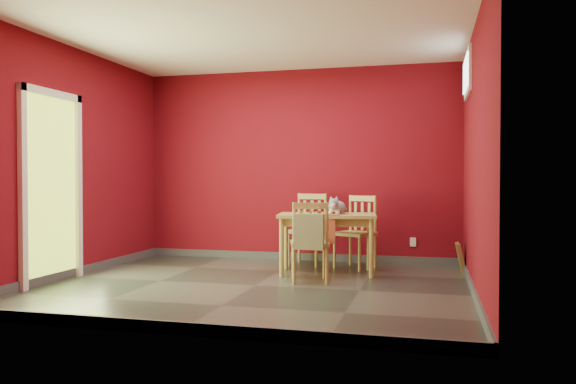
% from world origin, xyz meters
% --- Properties ---
extents(ground, '(4.50, 4.50, 0.00)m').
position_xyz_m(ground, '(0.00, 0.00, 0.00)').
color(ground, '#2D342D').
rests_on(ground, ground).
extents(room_shell, '(4.50, 4.50, 4.50)m').
position_xyz_m(room_shell, '(0.00, 0.00, 0.05)').
color(room_shell, '#620A14').
rests_on(room_shell, ground).
extents(doorway, '(0.06, 1.01, 2.13)m').
position_xyz_m(doorway, '(-2.23, -0.40, 1.12)').
color(doorway, '#B7D838').
rests_on(doorway, ground).
extents(window, '(0.05, 0.90, 0.50)m').
position_xyz_m(window, '(2.23, 1.00, 2.35)').
color(window, white).
rests_on(window, room_shell).
extents(outlet_plate, '(0.08, 0.02, 0.12)m').
position_xyz_m(outlet_plate, '(1.60, 1.99, 0.30)').
color(outlet_plate, silver).
rests_on(outlet_plate, room_shell).
extents(dining_table, '(1.25, 0.85, 0.73)m').
position_xyz_m(dining_table, '(0.61, 0.96, 0.64)').
color(dining_table, tan).
rests_on(dining_table, ground).
extents(table_runner, '(0.42, 0.71, 0.34)m').
position_xyz_m(table_runner, '(0.61, 0.85, 0.68)').
color(table_runner, '#9B4529').
rests_on(table_runner, dining_table).
extents(chair_far_left, '(0.50, 0.50, 0.95)m').
position_xyz_m(chair_far_left, '(0.24, 1.62, 0.49)').
color(chair_far_left, tan).
rests_on(chair_far_left, ground).
extents(chair_far_right, '(0.58, 0.58, 0.94)m').
position_xyz_m(chair_far_right, '(0.90, 1.49, 0.48)').
color(chair_far_right, tan).
rests_on(chair_far_right, ground).
extents(chair_near, '(0.51, 0.51, 0.89)m').
position_xyz_m(chair_near, '(0.53, 0.34, 0.46)').
color(chair_near, tan).
rests_on(chair_near, ground).
extents(tote_bag, '(0.32, 0.19, 0.45)m').
position_xyz_m(tote_bag, '(0.56, 0.13, 0.58)').
color(tote_bag, '#8B9E65').
rests_on(tote_bag, chair_near).
extents(cat, '(0.27, 0.47, 0.23)m').
position_xyz_m(cat, '(0.71, 1.02, 0.84)').
color(cat, slate).
rests_on(cat, table_runner).
extents(picture_frame, '(0.13, 0.36, 0.36)m').
position_xyz_m(picture_frame, '(2.19, 1.49, 0.18)').
color(picture_frame, brown).
rests_on(picture_frame, ground).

